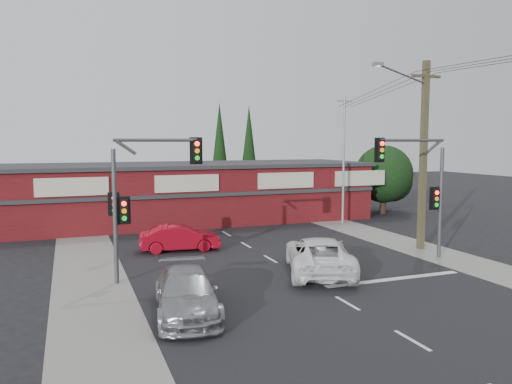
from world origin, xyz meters
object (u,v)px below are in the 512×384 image
object	(u,v)px
silver_suv	(187,293)
red_sedan	(180,238)
shop_building	(189,192)
utility_pole	(422,149)
white_suv	(319,255)

from	to	relation	value
silver_suv	red_sedan	bearing A→B (deg)	87.78
shop_building	utility_pole	distance (m)	17.15
utility_pole	shop_building	bearing A→B (deg)	123.76
white_suv	utility_pole	world-z (taller)	utility_pole
red_sedan	utility_pole	world-z (taller)	utility_pole
utility_pole	silver_suv	bearing A→B (deg)	-158.31
silver_suv	utility_pole	distance (m)	15.77
white_suv	red_sedan	xyz separation A→B (m)	(-4.78, 6.67, -0.11)
silver_suv	white_suv	bearing A→B (deg)	33.75
red_sedan	shop_building	distance (m)	10.26
red_sedan	shop_building	world-z (taller)	shop_building
silver_suv	shop_building	size ratio (longest dim) A/B	0.18
silver_suv	shop_building	xyz separation A→B (m)	(4.64, 19.57, 1.41)
white_suv	utility_pole	size ratio (longest dim) A/B	0.58
shop_building	silver_suv	bearing A→B (deg)	-103.35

